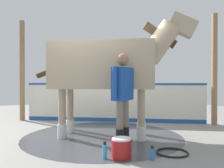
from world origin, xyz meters
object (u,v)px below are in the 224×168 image
object	(u,v)px
bottle_shampoo	(105,151)
handler	(123,92)
horse	(108,67)
bottle_spray	(152,154)
wash_bucket	(121,148)
hose_coil	(172,152)

from	to	relation	value
bottle_shampoo	handler	bearing A→B (deg)	132.53
horse	bottle_spray	bearing A→B (deg)	-58.43
horse	wash_bucket	distance (m)	2.06
bottle_shampoo	hose_coil	world-z (taller)	bottle_shampoo
horse	handler	size ratio (longest dim) A/B	1.81
handler	bottle_spray	bearing A→B (deg)	148.04
bottle_shampoo	bottle_spray	distance (m)	0.75
horse	wash_bucket	xyz separation A→B (m)	(1.46, -0.38, -1.41)
bottle_shampoo	bottle_spray	size ratio (longest dim) A/B	1.21
wash_bucket	bottle_spray	distance (m)	0.49
handler	wash_bucket	distance (m)	1.11
wash_bucket	bottle_spray	xyz separation A→B (m)	(0.30, 0.39, -0.06)
horse	hose_coil	bearing A→B (deg)	-40.41
bottle_shampoo	bottle_spray	xyz separation A→B (m)	(0.37, 0.65, -0.02)
horse	bottle_shampoo	bearing A→B (deg)	-83.53
bottle_spray	hose_coil	size ratio (longest dim) A/B	0.42
handler	hose_coil	bearing A→B (deg)	-177.94
handler	wash_bucket	bearing A→B (deg)	115.91
wash_bucket	bottle_shampoo	xyz separation A→B (m)	(-0.07, -0.26, -0.03)
handler	bottle_spray	xyz separation A→B (m)	(0.91, 0.06, -0.93)
horse	hose_coil	xyz separation A→B (m)	(1.59, 0.53, -1.56)
horse	bottle_spray	distance (m)	2.29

